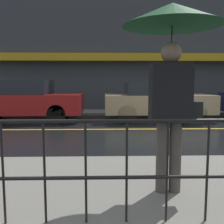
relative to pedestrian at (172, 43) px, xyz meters
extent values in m
plane|color=black|center=(1.36, 4.83, -1.90)|extent=(80.00, 80.00, 0.00)
cube|color=gray|center=(1.36, 8.92, -1.85)|extent=(28.00, 1.62, 0.11)
cube|color=gold|center=(1.36, 4.83, -1.90)|extent=(25.20, 0.12, 0.01)
cube|color=#383D42|center=(1.36, 9.89, 1.47)|extent=(28.00, 0.30, 6.75)
cube|color=#B79319|center=(1.36, 9.46, 0.70)|extent=(16.80, 0.55, 0.35)
cylinder|color=black|center=(-1.74, -0.69, -1.30)|extent=(0.02, 0.02, 0.99)
cylinder|color=black|center=(-1.35, -0.69, -1.30)|extent=(0.02, 0.02, 0.99)
cylinder|color=black|center=(-0.96, -0.69, -1.30)|extent=(0.02, 0.02, 0.99)
cylinder|color=black|center=(-0.58, -0.69, -1.30)|extent=(0.02, 0.02, 0.99)
cylinder|color=black|center=(-0.19, -0.69, -1.30)|extent=(0.02, 0.02, 0.99)
cylinder|color=black|center=(0.20, -0.69, -1.30)|extent=(0.02, 0.02, 0.99)
cylinder|color=#4C4742|center=(-0.09, 0.00, -1.36)|extent=(0.14, 0.14, 0.88)
cylinder|color=#4C4742|center=(0.08, 0.00, -1.36)|extent=(0.14, 0.14, 0.88)
cube|color=black|center=(0.00, 0.00, -0.57)|extent=(0.47, 0.28, 0.69)
sphere|color=#9E7F65|center=(0.00, 0.00, -0.11)|extent=(0.24, 0.24, 0.24)
cylinder|color=#262628|center=(0.00, 0.00, -0.19)|extent=(0.02, 0.02, 0.77)
cone|color=#144723|center=(0.00, 0.00, 0.32)|extent=(1.16, 1.16, 0.26)
cube|color=black|center=(0.26, 0.00, -0.83)|extent=(0.24, 0.12, 0.30)
cube|color=maroon|center=(-3.82, 6.84, -1.26)|extent=(4.35, 1.94, 0.72)
cube|color=#1E2328|center=(-3.99, 6.84, -0.64)|extent=(2.26, 1.78, 0.52)
cylinder|color=black|center=(-2.47, 7.70, -1.57)|extent=(0.66, 0.22, 0.66)
cylinder|color=black|center=(-2.47, 5.98, -1.57)|extent=(0.66, 0.22, 0.66)
cube|color=tan|center=(1.24, 6.84, -1.28)|extent=(4.03, 1.82, 0.68)
cube|color=#1E2328|center=(1.08, 6.84, -0.71)|extent=(2.10, 1.68, 0.44)
cylinder|color=black|center=(2.49, 7.64, -1.57)|extent=(0.66, 0.22, 0.66)
cylinder|color=black|center=(2.49, 6.04, -1.57)|extent=(0.66, 0.22, 0.66)
cylinder|color=black|center=(-0.01, 7.64, -1.57)|extent=(0.66, 0.22, 0.66)
cylinder|color=black|center=(-0.01, 6.04, -1.57)|extent=(0.66, 0.22, 0.66)
camera|label=1|loc=(-0.78, -3.09, -0.44)|focal=42.00mm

